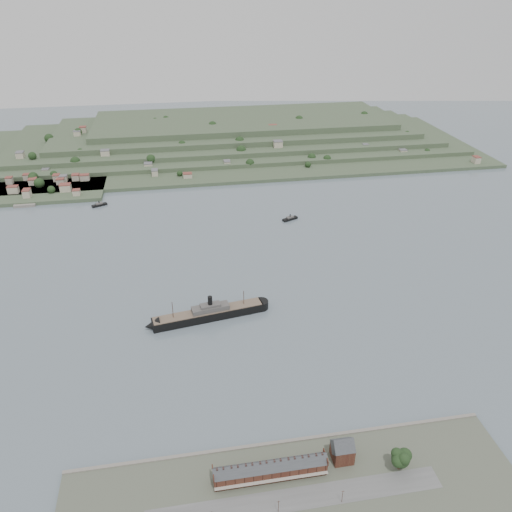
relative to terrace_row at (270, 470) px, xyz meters
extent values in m
plane|color=slate|center=(10.00, 168.02, -6.84)|extent=(1400.00, 1400.00, 0.00)
cube|color=#4C5142|center=(10.00, -19.98, -5.84)|extent=(220.00, 80.00, 2.00)
cube|color=gray|center=(10.00, 19.02, -5.54)|extent=(220.00, 2.00, 2.60)
cube|color=#595959|center=(10.00, -13.98, -4.79)|extent=(140.00, 12.00, 0.10)
cube|color=#452218|center=(0.00, 0.02, -1.34)|extent=(55.00, 8.00, 7.00)
cube|color=#36393E|center=(0.00, 0.02, 2.16)|extent=(55.60, 8.15, 8.15)
cube|color=#ABA597|center=(0.00, -4.78, -1.84)|extent=(55.00, 1.60, 0.25)
cube|color=#452218|center=(-27.50, 0.02, 3.16)|extent=(0.50, 8.40, 3.00)
cube|color=#452218|center=(27.50, 0.02, 3.16)|extent=(0.50, 8.40, 3.00)
cube|color=#311E1B|center=(-22.00, 0.02, 4.56)|extent=(0.90, 1.40, 3.20)
cube|color=#311E1B|center=(-16.50, 0.02, 4.56)|extent=(0.90, 1.40, 3.20)
cube|color=#311E1B|center=(-2.75, 0.02, 4.56)|extent=(0.90, 1.40, 3.20)
cube|color=#311E1B|center=(2.75, 0.02, 4.56)|extent=(0.90, 1.40, 3.20)
cube|color=#311E1B|center=(16.50, 0.02, 4.56)|extent=(0.90, 1.40, 3.20)
cube|color=#311E1B|center=(22.00, 0.02, 4.56)|extent=(0.90, 1.40, 3.20)
cube|color=#452218|center=(37.50, 4.02, -0.34)|extent=(10.00, 10.00, 9.00)
cube|color=#36393E|center=(37.50, 4.02, 4.16)|extent=(10.40, 10.18, 10.18)
cube|color=#31442D|center=(10.00, 528.02, -4.84)|extent=(760.00, 260.00, 4.00)
cube|color=#31442D|center=(30.00, 553.02, -0.34)|extent=(680.00, 220.00, 5.00)
cube|color=#31442D|center=(45.00, 568.02, 5.16)|extent=(600.00, 200.00, 6.00)
cube|color=#31442D|center=(60.00, 583.02, 11.66)|extent=(520.00, 180.00, 7.00)
cube|color=#31442D|center=(75.00, 598.02, 19.16)|extent=(440.00, 160.00, 8.00)
cube|color=#31442D|center=(-190.00, 418.02, -4.84)|extent=(150.00, 90.00, 4.00)
cube|color=gray|center=(-195.00, 376.02, -5.44)|extent=(22.00, 14.00, 2.80)
cube|color=black|center=(-18.13, 136.98, -3.72)|extent=(80.91, 23.20, 6.24)
cone|color=black|center=(-57.74, 130.66, -3.72)|extent=(12.25, 12.25, 10.70)
cylinder|color=black|center=(21.49, 143.30, -3.72)|extent=(10.70, 10.70, 6.24)
cube|color=brown|center=(-18.13, 136.98, -0.33)|extent=(79.01, 22.04, 0.53)
cube|color=#4D4A47|center=(-16.37, 137.26, 1.63)|extent=(27.67, 12.14, 3.57)
cube|color=#4D4A47|center=(-16.37, 137.26, 4.03)|extent=(15.07, 8.41, 2.23)
cylinder|color=black|center=(-16.37, 137.26, 7.42)|extent=(3.21, 3.21, 8.02)
cylinder|color=#452C20|center=(-42.78, 133.05, 5.64)|extent=(0.45, 0.45, 14.26)
cylinder|color=#452C20|center=(8.28, 141.19, 4.75)|extent=(0.45, 0.45, 12.48)
cube|color=black|center=(-116.17, 360.18, -5.77)|extent=(16.53, 10.75, 2.15)
cube|color=#4D4A47|center=(-116.17, 360.18, -4.15)|extent=(8.09, 6.26, 1.61)
cylinder|color=black|center=(-116.17, 360.18, -2.36)|extent=(0.90, 0.90, 3.13)
cube|color=black|center=(77.99, 290.83, -5.73)|extent=(17.13, 11.12, 2.23)
cube|color=#4D4A47|center=(77.99, 290.83, -4.06)|extent=(8.38, 6.48, 1.67)
cylinder|color=black|center=(77.99, 290.83, -2.20)|extent=(0.93, 0.93, 3.25)
cylinder|color=#452C20|center=(63.53, -6.38, -2.36)|extent=(1.19, 1.19, 4.96)
sphere|color=black|center=(63.53, -6.38, 2.11)|extent=(8.93, 8.93, 8.93)
sphere|color=black|center=(66.02, -5.38, 3.10)|extent=(6.95, 6.95, 6.95)
sphere|color=black|center=(61.55, -7.86, 2.60)|extent=(6.35, 6.35, 6.35)
sphere|color=black|center=(64.03, -8.56, 4.59)|extent=(5.95, 5.95, 5.95)
camera|label=1|loc=(-33.83, -156.32, 206.73)|focal=35.00mm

